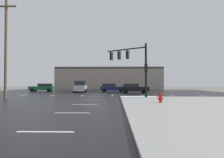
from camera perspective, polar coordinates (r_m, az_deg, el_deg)
name	(u,v)px	position (r m, az deg, el deg)	size (l,w,h in m)	color
ground_plane	(97,96)	(24.52, -4.64, -5.25)	(120.00, 120.00, 0.00)	slate
road_asphalt	(97,96)	(24.52, -4.64, -5.22)	(44.00, 44.00, 0.02)	black
snow_strip_curbside	(139,97)	(20.56, 8.28, -5.54)	(4.00, 1.60, 0.06)	white
lane_markings	(106,96)	(23.06, -1.99, -5.45)	(36.15, 36.15, 0.01)	silver
traffic_signal_mast	(132,61)	(20.80, 6.32, 5.55)	(4.36, 2.92, 5.85)	black
fire_hydrant	(161,98)	(15.28, 14.89, -5.63)	(0.48, 0.26, 0.79)	red
strip_building_background	(109,79)	(48.70, -0.83, 0.10)	(26.86, 8.00, 5.70)	gray
sedan_navy	(112,88)	(34.49, -0.06, -2.67)	(4.59, 2.16, 1.58)	#141E47
suv_silver	(81,86)	(33.85, -9.79, -2.28)	(2.48, 4.95, 2.03)	#B7BABF
sedan_black	(134,88)	(30.74, 6.78, -2.84)	(4.60, 2.18, 1.58)	black
sedan_green	(43,87)	(38.17, -20.81, -2.45)	(4.68, 2.44, 1.58)	#195933
utility_pole_mid	(6,47)	(23.29, -30.20, 8.72)	(2.20, 0.28, 10.91)	brown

